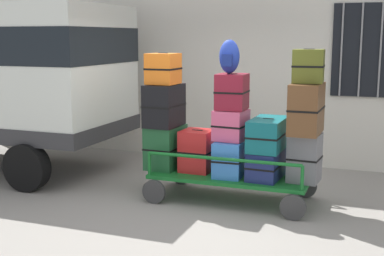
# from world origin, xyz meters

# --- Properties ---
(ground_plane) EXTENTS (40.00, 40.00, 0.00)m
(ground_plane) POSITION_xyz_m (0.00, 0.00, 0.00)
(ground_plane) COLOR gray
(building_wall) EXTENTS (12.00, 0.38, 5.00)m
(building_wall) POSITION_xyz_m (0.01, 2.66, 2.50)
(building_wall) COLOR silver
(building_wall) RESTS_ON ground
(luggage_cart) EXTENTS (2.19, 1.05, 0.37)m
(luggage_cart) POSITION_xyz_m (0.27, 0.20, 0.31)
(luggage_cart) COLOR #146023
(luggage_cart) RESTS_ON ground
(cart_railing) EXTENTS (2.09, 0.91, 0.33)m
(cart_railing) POSITION_xyz_m (0.27, 0.20, 0.64)
(cart_railing) COLOR #146023
(cart_railing) RESTS_ON luggage_cart
(suitcase_left_bottom) EXTENTS (0.46, 0.64, 0.60)m
(suitcase_left_bottom) POSITION_xyz_m (-0.71, 0.23, 0.67)
(suitcase_left_bottom) COLOR #194C28
(suitcase_left_bottom) RESTS_ON luggage_cart
(suitcase_left_middle) EXTENTS (0.44, 0.62, 0.60)m
(suitcase_left_middle) POSITION_xyz_m (-0.71, 0.19, 1.27)
(suitcase_left_middle) COLOR black
(suitcase_left_middle) RESTS_ON suitcase_left_bottom
(suitcase_left_top) EXTENTS (0.41, 0.43, 0.43)m
(suitcase_left_top) POSITION_xyz_m (-0.71, 0.17, 1.78)
(suitcase_left_top) COLOR orange
(suitcase_left_top) RESTS_ON suitcase_left_middle
(suitcase_midleft_bottom) EXTENTS (0.44, 0.45, 0.58)m
(suitcase_midleft_bottom) POSITION_xyz_m (-0.22, 0.20, 0.66)
(suitcase_midleft_bottom) COLOR #B21E1E
(suitcase_midleft_bottom) RESTS_ON luggage_cart
(suitcase_center_bottom) EXTENTS (0.41, 0.74, 0.48)m
(suitcase_center_bottom) POSITION_xyz_m (0.27, 0.20, 0.61)
(suitcase_center_bottom) COLOR #3372C6
(suitcase_center_bottom) RESTS_ON luggage_cart
(suitcase_center_middle) EXTENTS (0.44, 0.46, 0.41)m
(suitcase_center_middle) POSITION_xyz_m (0.27, 0.17, 1.06)
(suitcase_center_middle) COLOR #CC4C72
(suitcase_center_middle) RESTS_ON suitcase_center_bottom
(suitcase_center_top) EXTENTS (0.40, 0.44, 0.48)m
(suitcase_center_top) POSITION_xyz_m (0.27, 0.19, 1.50)
(suitcase_center_top) COLOR maroon
(suitcase_center_top) RESTS_ON suitcase_center_middle
(suitcase_midright_bottom) EXTENTS (0.44, 0.75, 0.38)m
(suitcase_midright_bottom) POSITION_xyz_m (0.77, 0.20, 0.56)
(suitcase_midright_bottom) COLOR navy
(suitcase_midright_bottom) RESTS_ON luggage_cart
(suitcase_midright_middle) EXTENTS (0.44, 0.79, 0.42)m
(suitcase_midright_middle) POSITION_xyz_m (0.77, 0.22, 0.95)
(suitcase_midright_middle) COLOR #0F5960
(suitcase_midright_middle) RESTS_ON suitcase_midright_bottom
(suitcase_right_bottom) EXTENTS (0.42, 0.43, 0.63)m
(suitcase_right_bottom) POSITION_xyz_m (1.26, 0.19, 0.68)
(suitcase_right_bottom) COLOR slate
(suitcase_right_bottom) RESTS_ON luggage_cart
(suitcase_right_middle) EXTENTS (0.39, 0.68, 0.64)m
(suitcase_right_middle) POSITION_xyz_m (1.26, 0.19, 1.32)
(suitcase_right_middle) COLOR brown
(suitcase_right_middle) RESTS_ON suitcase_right_bottom
(suitcase_right_top) EXTENTS (0.41, 0.42, 0.42)m
(suitcase_right_top) POSITION_xyz_m (1.26, 0.22, 1.85)
(suitcase_right_top) COLOR #4C5119
(suitcase_right_top) RESTS_ON suitcase_right_middle
(backpack) EXTENTS (0.27, 0.22, 0.44)m
(backpack) POSITION_xyz_m (0.24, 0.16, 1.96)
(backpack) COLOR navy
(backpack) RESTS_ON suitcase_center_top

